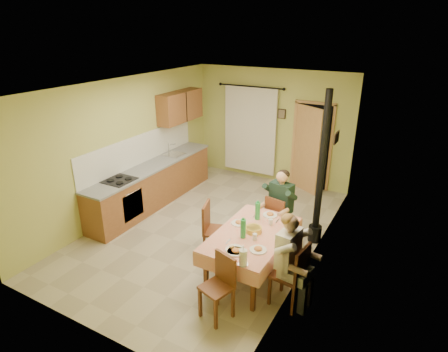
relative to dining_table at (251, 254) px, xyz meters
The scene contains 17 objects.
floor 1.63m from the dining_table, 145.28° to the left, with size 4.00×6.00×0.01m, color tan.
room_shell 2.14m from the dining_table, 145.28° to the left, with size 4.04×6.04×2.82m.
kitchen_run 3.28m from the dining_table, 156.62° to the left, with size 0.64×3.64×1.56m.
upper_cabinets 4.35m from the dining_table, 140.19° to the left, with size 0.35×1.40×0.70m, color brown.
curtain 4.32m from the dining_table, 115.96° to the left, with size 1.70×0.07×2.22m.
doorway 3.84m from the dining_table, 94.21° to the left, with size 0.96×0.46×2.15m.
dining_table is the anchor object (origin of this frame).
tableware 0.46m from the dining_table, 80.92° to the right, with size 0.84×1.65×0.33m.
chair_far 1.10m from the dining_table, 88.59° to the left, with size 0.46×0.46×0.95m.
chair_near 1.08m from the dining_table, 90.12° to the right, with size 0.47×0.47×0.93m.
chair_right 0.84m from the dining_table, 25.03° to the right, with size 0.48×0.48×0.99m.
chair_left 0.78m from the dining_table, 165.36° to the left, with size 0.53×0.53×0.98m.
man_far 1.21m from the dining_table, 88.47° to the left, with size 0.63×0.54×1.39m.
man_right 0.96m from the dining_table, 25.33° to the right, with size 0.51×0.61×1.39m.
stove_flue 1.74m from the dining_table, 68.21° to the left, with size 0.24×0.24×2.80m.
picture_back 4.24m from the dining_table, 105.18° to the left, with size 0.19×0.03×0.23m, color black.
picture_right 2.65m from the dining_table, 72.31° to the left, with size 0.03×0.31×0.21m, color brown.
Camera 1 is at (3.36, -5.49, 3.75)m, focal length 30.00 mm.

